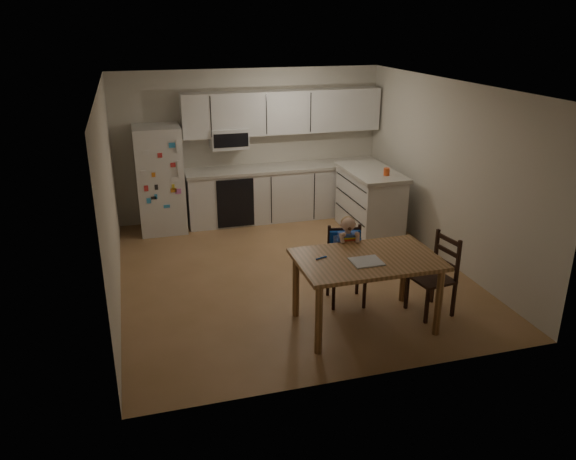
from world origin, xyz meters
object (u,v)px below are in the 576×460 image
at_px(refrigerator, 160,180).
at_px(kitchen_island, 370,201).
at_px(chair_booster, 346,250).
at_px(chair_side, 439,269).
at_px(red_cup, 387,172).
at_px(dining_table, 366,267).

height_order(refrigerator, kitchen_island, refrigerator).
bearing_deg(chair_booster, chair_side, -21.20).
xyz_separation_m(kitchen_island, chair_booster, (-1.23, -2.10, 0.14)).
bearing_deg(refrigerator, chair_booster, -57.69).
xyz_separation_m(refrigerator, red_cup, (3.29, -1.34, 0.23)).
bearing_deg(red_cup, refrigerator, 157.78).
bearing_deg(dining_table, chair_side, 3.91).
relative_size(red_cup, dining_table, 0.07).
height_order(kitchen_island, chair_side, kitchen_island).
distance_m(red_cup, chair_side, 2.41).
bearing_deg(kitchen_island, red_cup, -73.66).
xyz_separation_m(kitchen_island, dining_table, (-1.23, -2.71, 0.20)).
xyz_separation_m(dining_table, chair_booster, (0.01, 0.62, -0.05)).
bearing_deg(refrigerator, kitchen_island, -17.50).
bearing_deg(chair_side, red_cup, 161.69).
relative_size(kitchen_island, red_cup, 12.26).
height_order(refrigerator, chair_booster, refrigerator).
bearing_deg(refrigerator, red_cup, -22.22).
bearing_deg(dining_table, red_cup, 60.71).
xyz_separation_m(refrigerator, dining_table, (1.96, -3.72, -0.14)).
relative_size(kitchen_island, chair_booster, 1.27).
relative_size(dining_table, chair_booster, 1.41).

